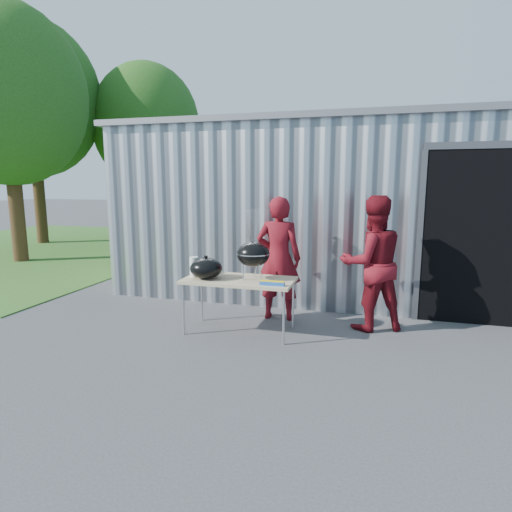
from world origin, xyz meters
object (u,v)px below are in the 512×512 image
(folding_table, at_px, (239,282))
(person_bystander, at_px, (372,263))
(person_cook, at_px, (279,258))
(kettle_grill, at_px, (253,249))

(folding_table, xyz_separation_m, person_bystander, (1.73, 0.64, 0.23))
(person_cook, bearing_deg, kettle_grill, 72.56)
(folding_table, height_order, kettle_grill, kettle_grill)
(person_cook, xyz_separation_m, person_bystander, (1.35, -0.09, 0.01))
(folding_table, relative_size, person_cook, 0.81)
(kettle_grill, bearing_deg, person_cook, 74.38)
(folding_table, relative_size, person_bystander, 0.80)
(folding_table, height_order, person_cook, person_cook)
(folding_table, relative_size, kettle_grill, 1.60)
(folding_table, distance_m, person_bystander, 1.86)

